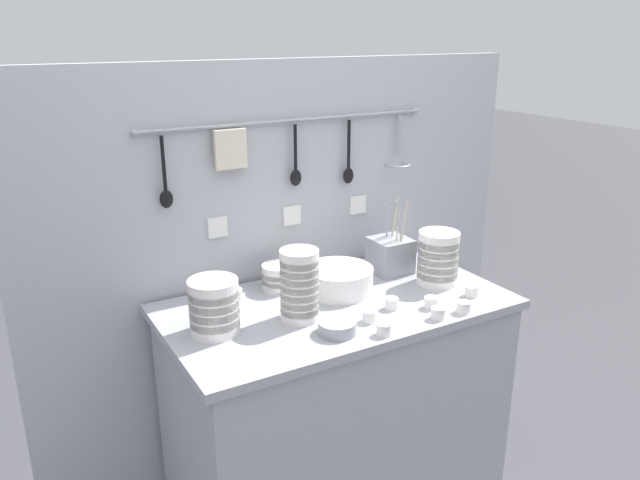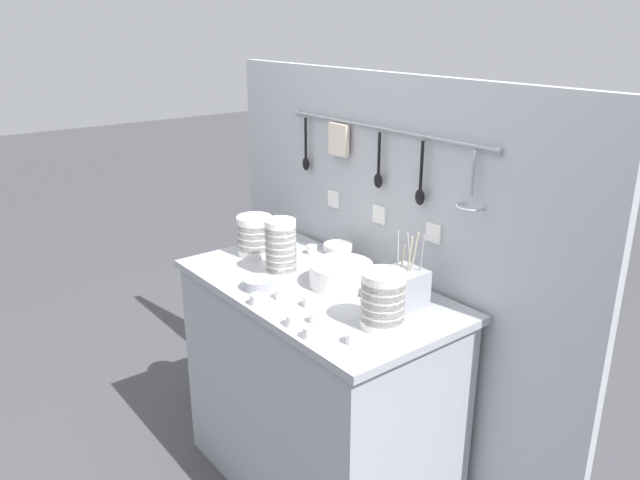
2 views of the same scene
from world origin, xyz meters
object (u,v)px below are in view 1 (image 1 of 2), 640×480
Objects in this scene: bowl_stack_tall_left at (279,277)px; cutlery_caddy at (390,255)px; cup_back_right at (438,313)px; bowl_stack_wide_centre at (300,285)px; steel_mixing_bowl at (337,327)px; cup_back_left at (463,307)px; plate_stack at (338,280)px; bowl_stack_nested_right at (214,306)px; cup_edge_near at (369,316)px; cup_mid_row at (383,329)px; cup_beside_plates at (236,294)px; cup_front_right at (392,303)px; cup_centre at (431,302)px; bowl_stack_short_front at (438,258)px; cup_edge_far at (471,291)px.

bowl_stack_tall_left is 0.44m from cutlery_caddy.
bowl_stack_wide_centre is at bearing 150.27° from cup_back_right.
steel_mixing_bowl is 0.44m from cup_back_left.
bowl_stack_nested_right is at bearing -171.13° from plate_stack.
cup_edge_near is (0.44, -0.18, -0.07)m from bowl_stack_nested_right.
cup_mid_row is 1.00× the size of cup_beside_plates.
cutlery_caddy is at bearing 13.33° from plate_stack.
bowl_stack_nested_right is 0.70m from cup_back_right.
cup_front_right is (0.24, 0.06, -0.00)m from steel_mixing_bowl.
bowl_stack_tall_left is 0.39m from steel_mixing_bowl.
cup_mid_row is 1.00× the size of cup_centre.
bowl_stack_short_front is 4.31× the size of cup_mid_row.
cup_back_right is at bearing -58.09° from cup_front_right.
steel_mixing_bowl is at bearing 169.32° from cup_back_left.
cup_front_right is 0.30m from cup_edge_far.
bowl_stack_nested_right is at bearing -147.69° from bowl_stack_tall_left.
cup_back_right is at bearing -114.07° from cup_centre.
cup_mid_row is at bearing -58.84° from cup_beside_plates.
cup_back_left is at bearing 0.00° from cup_mid_row.
cup_back_right is 0.10m from cup_back_left.
bowl_stack_wide_centre is 0.62m from cup_edge_far.
bowl_stack_wide_centre is 5.15× the size of cup_back_right.
bowl_stack_tall_left is 2.63× the size of cup_edge_near.
cup_beside_plates and cup_edge_far have the same top height.
bowl_stack_nested_right is 0.88m from cup_edge_far.
bowl_stack_short_front is 0.37m from plate_stack.
cup_mid_row is at bearing -99.02° from plate_stack.
cup_centre is at bearing 65.93° from cup_back_right.
bowl_stack_short_front is 4.31× the size of cup_back_right.
bowl_stack_tall_left is 2.63× the size of cup_mid_row.
bowl_stack_tall_left is at bearing 155.40° from bowl_stack_short_front.
bowl_stack_short_front is 0.57m from bowl_stack_wide_centre.
steel_mixing_bowl is at bearing -172.89° from cup_edge_near.
cutlery_caddy is 6.32× the size of cup_edge_far.
steel_mixing_bowl is 2.63× the size of cup_back_right.
cutlery_caddy is at bearing 21.27° from bowl_stack_wide_centre.
cup_front_right is 0.12m from cup_edge_near.
cup_beside_plates is at bearing 52.34° from bowl_stack_nested_right.
cutlery_caddy reaches higher than cup_back_left.
cup_back_left is 0.14m from cup_edge_far.
cup_front_right is (-0.19, -0.27, -0.05)m from cutlery_caddy.
cutlery_caddy reaches higher than cup_beside_plates.
bowl_stack_wide_centre is 5.15× the size of cup_back_left.
bowl_stack_wide_centre is 5.15× the size of cup_mid_row.
cup_mid_row is (0.11, -0.08, -0.00)m from steel_mixing_bowl.
cup_edge_far is (0.21, 0.08, 0.00)m from cup_back_right.
bowl_stack_wide_centre is (0.26, -0.05, 0.03)m from bowl_stack_nested_right.
cup_back_left is (0.74, -0.27, -0.07)m from bowl_stack_nested_right.
cup_front_right and cup_back_left have the same top height.
cup_beside_plates is (-0.34, 0.12, -0.02)m from plate_stack.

